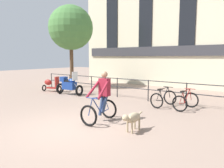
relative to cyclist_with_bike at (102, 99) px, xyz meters
The scene contains 10 objects.
ground_plane 1.45m from the cyclist_with_bike, 104.49° to the right, with size 60.00×60.00×0.00m, color gray.
canal_railing 4.02m from the cyclist_with_bike, 94.40° to the left, with size 15.05×0.05×1.05m.
building_facade 10.42m from the cyclist_with_bike, 91.80° to the left, with size 18.00×0.72×8.66m.
cyclist_with_bike is the anchor object (origin of this frame).
dog 1.48m from the cyclist_with_bike, 12.20° to the right, with size 0.27×1.01×0.59m.
parked_motorcycle 5.69m from the cyclist_with_bike, 148.65° to the left, with size 1.66×0.76×1.35m.
parked_bicycle_near_lamp 3.47m from the cyclist_with_bike, 76.87° to the left, with size 0.84×1.21×0.86m.
parked_bicycle_mid_left 3.81m from the cyclist_with_bike, 62.31° to the left, with size 0.80×1.19×0.86m.
parked_scooter 7.33m from the cyclist_with_bike, 155.25° to the left, with size 1.34×0.69×0.96m.
tree_canalside_left 9.51m from the cyclist_with_bike, 143.37° to the left, with size 3.13×3.13×5.79m.
Camera 1 is at (4.92, -4.41, 2.17)m, focal length 35.00 mm.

